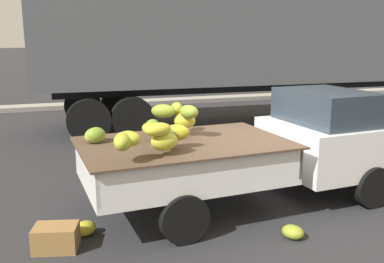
% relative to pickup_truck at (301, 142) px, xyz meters
% --- Properties ---
extents(ground, '(220.00, 220.00, 0.00)m').
position_rel_pickup_truck_xyz_m(ground, '(-0.74, -0.19, -0.89)').
color(ground, '#28282B').
extents(curb_strip, '(80.00, 0.80, 0.16)m').
position_rel_pickup_truck_xyz_m(curb_strip, '(-0.74, 10.36, -0.81)').
color(curb_strip, gray).
rests_on(curb_strip, ground).
extents(pickup_truck, '(5.28, 2.17, 1.70)m').
position_rel_pickup_truck_xyz_m(pickup_truck, '(0.00, 0.00, 0.00)').
color(pickup_truck, white).
rests_on(pickup_truck, ground).
extents(semi_trailer, '(12.04, 2.81, 3.95)m').
position_rel_pickup_truck_xyz_m(semi_trailer, '(1.72, 5.91, 1.65)').
color(semi_trailer, '#4C5156').
rests_on(semi_trailer, ground).
extents(fallen_banana_bunch_near_tailgate, '(0.37, 0.34, 0.20)m').
position_rel_pickup_truck_xyz_m(fallen_banana_bunch_near_tailgate, '(-3.46, -0.40, -0.79)').
color(fallen_banana_bunch_near_tailgate, gold).
rests_on(fallen_banana_bunch_near_tailgate, ground).
extents(fallen_banana_bunch_by_wheel, '(0.35, 0.37, 0.17)m').
position_rel_pickup_truck_xyz_m(fallen_banana_bunch_by_wheel, '(-0.93, -1.34, -0.80)').
color(fallen_banana_bunch_by_wheel, olive).
rests_on(fallen_banana_bunch_by_wheel, ground).
extents(produce_crate, '(0.59, 0.48, 0.31)m').
position_rel_pickup_truck_xyz_m(produce_crate, '(-3.82, -0.69, -0.74)').
color(produce_crate, olive).
rests_on(produce_crate, ground).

